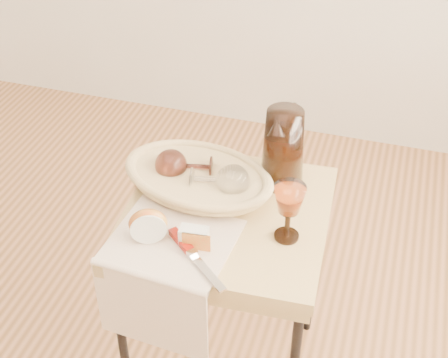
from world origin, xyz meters
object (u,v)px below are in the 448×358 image
(side_table, at_px, (226,299))
(goblet_lying_a, at_px, (188,166))
(tea_towel, at_px, (172,241))
(bread_basket, at_px, (198,180))
(pitcher, at_px, (283,148))
(apple_half, at_px, (148,224))
(wine_goblet, at_px, (288,212))
(table_knife, at_px, (194,256))
(goblet_lying_b, at_px, (215,180))

(side_table, bearing_deg, goblet_lying_a, 146.11)
(side_table, distance_m, tea_towel, 0.36)
(bread_basket, distance_m, pitcher, 0.23)
(side_table, height_order, apple_half, apple_half)
(tea_towel, distance_m, goblet_lying_a, 0.24)
(goblet_lying_a, relative_size, pitcher, 0.54)
(pitcher, distance_m, wine_goblet, 0.22)
(goblet_lying_a, distance_m, pitcher, 0.25)
(side_table, distance_m, apple_half, 0.42)
(goblet_lying_a, xyz_separation_m, apple_half, (-0.02, -0.23, -0.01))
(table_knife, bearing_deg, bread_basket, 147.23)
(goblet_lying_a, height_order, pitcher, pitcher)
(goblet_lying_b, relative_size, pitcher, 0.55)
(goblet_lying_b, height_order, table_knife, goblet_lying_b)
(bread_basket, bearing_deg, side_table, -27.27)
(tea_towel, xyz_separation_m, pitcher, (0.19, 0.30, 0.11))
(tea_towel, relative_size, apple_half, 3.12)
(pitcher, bearing_deg, tea_towel, -134.21)
(goblet_lying_a, distance_m, goblet_lying_b, 0.09)
(wine_goblet, relative_size, apple_half, 1.69)
(goblet_lying_b, xyz_separation_m, table_knife, (0.02, -0.23, -0.04))
(tea_towel, height_order, pitcher, pitcher)
(tea_towel, xyz_separation_m, apple_half, (-0.06, -0.01, 0.05))
(wine_goblet, height_order, table_knife, wine_goblet)
(bread_basket, relative_size, goblet_lying_b, 2.52)
(bread_basket, xyz_separation_m, apple_half, (-0.05, -0.22, 0.02))
(apple_half, distance_m, table_knife, 0.14)
(side_table, bearing_deg, table_knife, -96.56)
(apple_half, relative_size, table_knife, 0.41)
(table_knife, bearing_deg, goblet_lying_a, 152.35)
(tea_towel, relative_size, bread_basket, 0.79)
(wine_goblet, height_order, apple_half, wine_goblet)
(pitcher, distance_m, table_knife, 0.38)
(tea_towel, distance_m, goblet_lying_b, 0.20)
(side_table, relative_size, pitcher, 2.50)
(goblet_lying_a, xyz_separation_m, goblet_lying_b, (0.09, -0.04, 0.00))
(tea_towel, bearing_deg, side_table, 60.88)
(pitcher, height_order, table_knife, pitcher)
(tea_towel, relative_size, pitcher, 1.11)
(goblet_lying_b, bearing_deg, bread_basket, 148.12)
(wine_goblet, bearing_deg, pitcher, 106.32)
(side_table, height_order, pitcher, pitcher)
(goblet_lying_a, bearing_deg, bread_basket, 141.11)
(apple_half, bearing_deg, tea_towel, -18.05)
(wine_goblet, bearing_deg, bread_basket, 156.11)
(tea_towel, distance_m, pitcher, 0.37)
(bread_basket, bearing_deg, goblet_lying_b, -13.01)
(tea_towel, bearing_deg, goblet_lying_b, 80.30)
(side_table, distance_m, table_knife, 0.38)
(bread_basket, bearing_deg, wine_goblet, -15.10)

